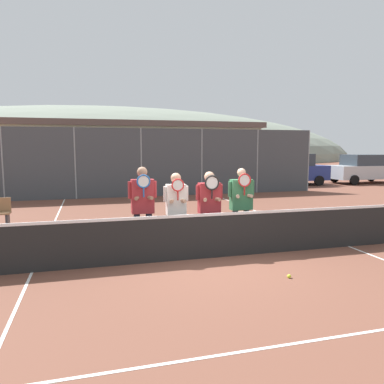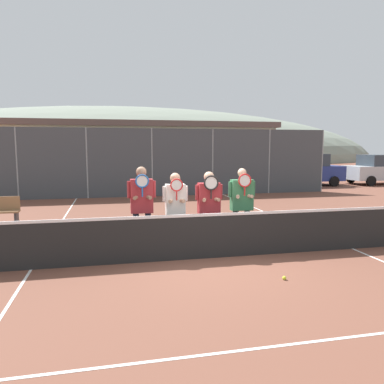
{
  "view_description": "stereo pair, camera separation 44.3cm",
  "coord_description": "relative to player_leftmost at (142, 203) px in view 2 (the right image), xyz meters",
  "views": [
    {
      "loc": [
        -2.33,
        -7.15,
        2.28
      ],
      "look_at": [
        -0.13,
        0.81,
        1.29
      ],
      "focal_mm": 35.0,
      "sensor_mm": 36.0,
      "label": 1
    },
    {
      "loc": [
        -1.9,
        -7.26,
        2.28
      ],
      "look_at": [
        -0.13,
        0.81,
        1.29
      ],
      "focal_mm": 35.0,
      "sensor_mm": 36.0,
      "label": 2
    }
  ],
  "objects": [
    {
      "name": "tennis_ball_on_court",
      "position": [
        2.26,
        -2.1,
        -1.08
      ],
      "size": [
        0.07,
        0.07,
        0.07
      ],
      "color": "#CCDB33",
      "rests_on": "ground_plane"
    },
    {
      "name": "court_line_right_sideline",
      "position": [
        4.66,
        2.41,
        -1.11
      ],
      "size": [
        0.05,
        16.0,
        0.01
      ],
      "primitive_type": "cube",
      "color": "white",
      "rests_on": "ground_plane"
    },
    {
      "name": "court_line_service_near",
      "position": [
        1.27,
        -4.09,
        -1.11
      ],
      "size": [
        6.79,
        0.05,
        0.01
      ],
      "primitive_type": "cube",
      "color": "white",
      "rests_on": "ground_plane"
    },
    {
      "name": "car_far_left",
      "position": [
        -4.34,
        12.4,
        -0.2
      ],
      "size": [
        4.63,
        1.95,
        1.79
      ],
      "color": "black",
      "rests_on": "ground_plane"
    },
    {
      "name": "car_right_of_center",
      "position": [
        10.57,
        12.38,
        -0.16
      ],
      "size": [
        4.52,
        2.03,
        1.88
      ],
      "color": "navy",
      "rests_on": "ground_plane"
    },
    {
      "name": "player_rightmost",
      "position": [
        2.24,
        0.03,
        -0.04
      ],
      "size": [
        0.63,
        0.34,
        1.81
      ],
      "color": "#56565B",
      "rests_on": "ground_plane"
    },
    {
      "name": "ground_plane",
      "position": [
        1.27,
        -0.59,
        -1.11
      ],
      "size": [
        120.0,
        120.0,
        0.0
      ],
      "primitive_type": "plane",
      "color": "brown"
    },
    {
      "name": "car_left_of_center",
      "position": [
        0.76,
        12.15,
        -0.17
      ],
      "size": [
        4.11,
        1.96,
        1.87
      ],
      "color": "black",
      "rests_on": "ground_plane"
    },
    {
      "name": "player_center_left",
      "position": [
        0.72,
        -0.0,
        -0.09
      ],
      "size": [
        0.55,
        0.34,
        1.73
      ],
      "color": "#56565B",
      "rests_on": "ground_plane"
    },
    {
      "name": "fence_back",
      "position": [
        1.27,
        9.41,
        0.45
      ],
      "size": [
        17.45,
        0.06,
        3.13
      ],
      "color": "gray",
      "rests_on": "ground_plane"
    },
    {
      "name": "car_center",
      "position": [
        5.56,
        12.44,
        -0.17
      ],
      "size": [
        4.02,
        2.04,
        1.87
      ],
      "color": "#B2B7BC",
      "rests_on": "ground_plane"
    },
    {
      "name": "court_line_left_sideline",
      "position": [
        -2.13,
        2.41,
        -1.11
      ],
      "size": [
        0.05,
        16.0,
        0.01
      ],
      "primitive_type": "cube",
      "color": "white",
      "rests_on": "ground_plane"
    },
    {
      "name": "tennis_net",
      "position": [
        1.27,
        -0.59,
        -0.63
      ],
      "size": [
        9.15,
        0.09,
        1.04
      ],
      "color": "gray",
      "rests_on": "ground_plane"
    },
    {
      "name": "clubhouse_building",
      "position": [
        1.31,
        17.93,
        0.87
      ],
      "size": [
        18.22,
        5.5,
        3.92
      ],
      "color": "beige",
      "rests_on": "ground_plane"
    },
    {
      "name": "car_far_right",
      "position": [
        15.74,
        12.17,
        -0.19
      ],
      "size": [
        4.37,
        2.04,
        1.81
      ],
      "color": "#B2B7BC",
      "rests_on": "ground_plane"
    },
    {
      "name": "player_leftmost",
      "position": [
        0.0,
        0.0,
        0.0
      ],
      "size": [
        0.6,
        0.34,
        1.88
      ],
      "color": "#232838",
      "rests_on": "ground_plane"
    },
    {
      "name": "hill_distant",
      "position": [
        1.27,
        57.99,
        -1.11
      ],
      "size": [
        90.55,
        50.3,
        17.61
      ],
      "color": "gray",
      "rests_on": "ground_plane"
    },
    {
      "name": "player_center_right",
      "position": [
        1.46,
        -0.05,
        -0.06
      ],
      "size": [
        0.61,
        0.34,
        1.75
      ],
      "color": "#232838",
      "rests_on": "ground_plane"
    }
  ]
}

